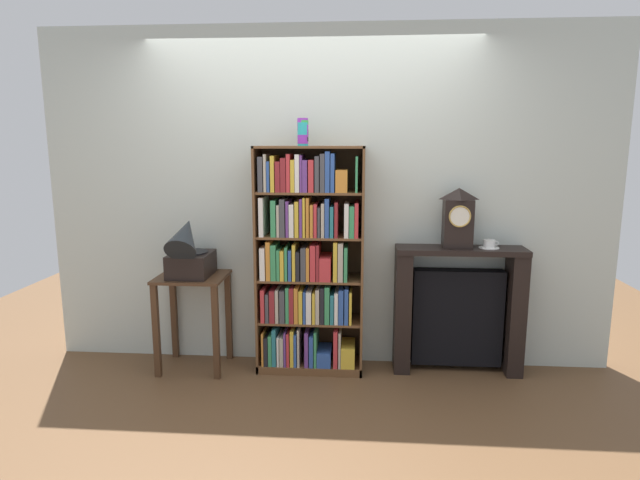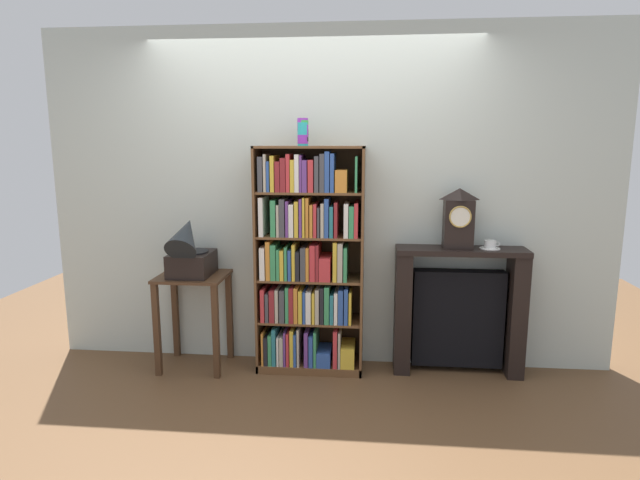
% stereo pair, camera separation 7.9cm
% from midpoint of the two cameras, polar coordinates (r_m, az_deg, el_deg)
% --- Properties ---
extents(ground_plane, '(7.40, 6.40, 0.02)m').
position_cam_midpoint_polar(ground_plane, '(4.19, -1.69, -14.17)').
color(ground_plane, brown).
extents(wall_back, '(4.40, 0.08, 2.60)m').
position_cam_midpoint_polar(wall_back, '(4.11, 0.17, 4.38)').
color(wall_back, beige).
rests_on(wall_back, ground).
extents(bookshelf, '(0.80, 0.33, 1.71)m').
position_cam_midpoint_polar(bookshelf, '(3.99, -1.95, -2.77)').
color(bookshelf, brown).
rests_on(bookshelf, ground).
extents(cup_stack, '(0.08, 0.08, 0.20)m').
position_cam_midpoint_polar(cup_stack, '(3.89, -2.45, 11.56)').
color(cup_stack, '#28B2B7').
rests_on(cup_stack, bookshelf).
extents(side_table_left, '(0.52, 0.45, 0.74)m').
position_cam_midpoint_polar(side_table_left, '(4.21, -14.07, -6.44)').
color(side_table_left, '#472D1C').
rests_on(side_table_left, ground).
extents(gramophone, '(0.30, 0.49, 0.52)m').
position_cam_midpoint_polar(gramophone, '(4.06, -14.56, -1.18)').
color(gramophone, black).
rests_on(gramophone, side_table_left).
extents(fireplace_mantel, '(0.96, 0.27, 0.97)m').
position_cam_midpoint_polar(fireplace_mantel, '(4.18, 14.09, -7.36)').
color(fireplace_mantel, black).
rests_on(fireplace_mantel, ground).
extents(mantel_clock, '(0.21, 0.15, 0.44)m').
position_cam_midpoint_polar(mantel_clock, '(4.00, 14.12, 2.31)').
color(mantel_clock, black).
rests_on(mantel_clock, fireplace_mantel).
extents(teacup_with_saucer, '(0.15, 0.15, 0.06)m').
position_cam_midpoint_polar(teacup_with_saucer, '(4.08, 17.27, -0.47)').
color(teacup_with_saucer, white).
rests_on(teacup_with_saucer, fireplace_mantel).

